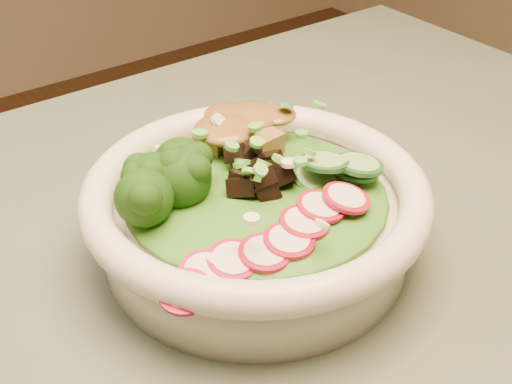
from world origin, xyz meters
TOP-DOWN VIEW (x-y plane):
  - salad_bowl at (0.15, 0.08)m, footprint 0.24×0.24m
  - lettuce_bed at (0.15, 0.08)m, footprint 0.18×0.18m
  - broccoli_florets at (0.10, 0.10)m, footprint 0.08×0.08m
  - radish_slices at (0.13, 0.02)m, footprint 0.10×0.06m
  - cucumber_slices at (0.20, 0.05)m, footprint 0.08×0.08m
  - mushroom_heap at (0.16, 0.09)m, footprint 0.08×0.08m
  - tofu_cubes at (0.17, 0.13)m, footprint 0.09×0.07m
  - peanut_sauce at (0.17, 0.13)m, footprint 0.06×0.05m
  - scallion_garnish at (0.15, 0.08)m, footprint 0.17×0.17m

SIDE VIEW (x-z plane):
  - salad_bowl at x=0.15m, z-range 0.75..0.82m
  - lettuce_bed at x=0.15m, z-range 0.79..0.81m
  - radish_slices at x=0.13m, z-range 0.80..0.82m
  - cucumber_slices at x=0.20m, z-range 0.80..0.83m
  - tofu_cubes at x=0.17m, z-range 0.80..0.83m
  - mushroom_heap at x=0.16m, z-range 0.80..0.83m
  - broccoli_florets at x=0.10m, z-range 0.80..0.84m
  - scallion_garnish at x=0.15m, z-range 0.81..0.84m
  - peanut_sauce at x=0.17m, z-range 0.82..0.83m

